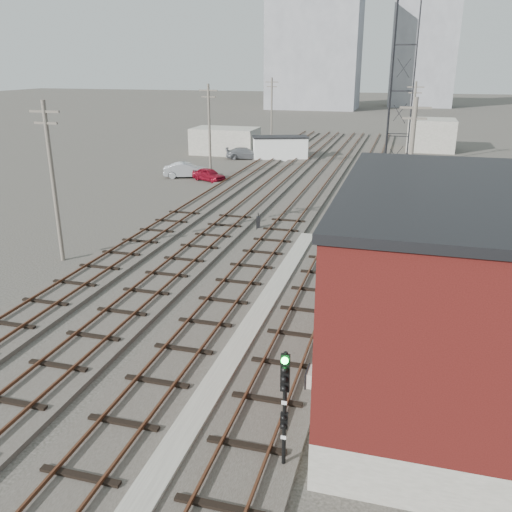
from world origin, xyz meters
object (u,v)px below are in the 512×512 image
at_px(signal_mast, 284,405).
at_px(car_silver, 186,170).
at_px(car_red, 209,175).
at_px(car_grey, 245,153).
at_px(switch_stand, 258,223).
at_px(site_trailer, 280,148).

xyz_separation_m(signal_mast, car_silver, (-18.59, 37.90, -1.41)).
bearing_deg(car_red, car_grey, 26.88).
relative_size(car_red, car_silver, 0.81).
xyz_separation_m(car_red, car_silver, (-2.74, 0.97, 0.12)).
height_order(signal_mast, switch_stand, signal_mast).
relative_size(switch_stand, car_silver, 0.26).
height_order(signal_mast, site_trailer, signal_mast).
bearing_deg(site_trailer, car_grey, 170.82).
xyz_separation_m(signal_mast, site_trailer, (-12.02, 50.95, -0.78)).
bearing_deg(car_grey, site_trailer, -94.88).
height_order(signal_mast, car_silver, signal_mast).
relative_size(signal_mast, car_red, 1.02).
distance_m(signal_mast, car_grey, 52.76).
bearing_deg(car_grey, signal_mast, -177.33).
distance_m(switch_stand, car_grey, 29.54).
bearing_deg(car_red, switch_stand, -122.97).
xyz_separation_m(signal_mast, car_red, (-15.85, 36.92, -1.53)).
height_order(signal_mast, car_grey, signal_mast).
relative_size(site_trailer, car_red, 1.93).
distance_m(car_silver, car_grey, 12.54).
distance_m(site_trailer, car_silver, 14.63).
xyz_separation_m(switch_stand, car_grey, (-9.34, 28.02, 0.12)).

